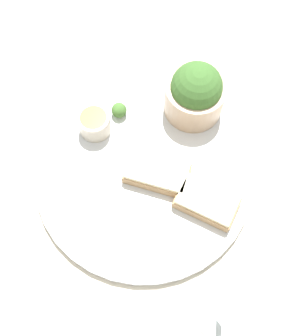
{
  "coord_description": "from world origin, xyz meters",
  "views": [
    {
      "loc": [
        0.15,
        -0.2,
        0.62
      ],
      "look_at": [
        0.0,
        0.0,
        0.03
      ],
      "focal_mm": 45.0,
      "sensor_mm": 36.0,
      "label": 1
    }
  ],
  "objects_px": {
    "salad_bowl": "(195,93)",
    "cheese_toast_near": "(157,173)",
    "sauce_ramekin": "(94,123)",
    "wine_glass": "(240,303)",
    "cheese_toast_far": "(207,202)"
  },
  "relations": [
    {
      "from": "salad_bowl",
      "to": "wine_glass",
      "type": "relative_size",
      "value": 0.52
    },
    {
      "from": "salad_bowl",
      "to": "sauce_ramekin",
      "type": "xyz_separation_m",
      "value": [
        -0.1,
        -0.13,
        -0.02
      ]
    },
    {
      "from": "salad_bowl",
      "to": "cheese_toast_near",
      "type": "relative_size",
      "value": 0.92
    },
    {
      "from": "cheese_toast_near",
      "to": "sauce_ramekin",
      "type": "bearing_deg",
      "value": 178.48
    },
    {
      "from": "salad_bowl",
      "to": "cheese_toast_near",
      "type": "bearing_deg",
      "value": -78.16
    },
    {
      "from": "cheese_toast_far",
      "to": "cheese_toast_near",
      "type": "bearing_deg",
      "value": -174.57
    },
    {
      "from": "sauce_ramekin",
      "to": "cheese_toast_near",
      "type": "height_order",
      "value": "sauce_ramekin"
    },
    {
      "from": "salad_bowl",
      "to": "sauce_ramekin",
      "type": "height_order",
      "value": "salad_bowl"
    },
    {
      "from": "sauce_ramekin",
      "to": "wine_glass",
      "type": "relative_size",
      "value": 0.26
    },
    {
      "from": "sauce_ramekin",
      "to": "cheese_toast_near",
      "type": "relative_size",
      "value": 0.46
    },
    {
      "from": "sauce_ramekin",
      "to": "wine_glass",
      "type": "height_order",
      "value": "wine_glass"
    },
    {
      "from": "cheese_toast_near",
      "to": "wine_glass",
      "type": "height_order",
      "value": "wine_glass"
    },
    {
      "from": "salad_bowl",
      "to": "cheese_toast_near",
      "type": "xyz_separation_m",
      "value": [
        0.03,
        -0.13,
        -0.03
      ]
    },
    {
      "from": "salad_bowl",
      "to": "cheese_toast_near",
      "type": "distance_m",
      "value": 0.14
    },
    {
      "from": "cheese_toast_near",
      "to": "salad_bowl",
      "type": "bearing_deg",
      "value": 101.84
    }
  ]
}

